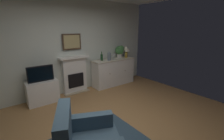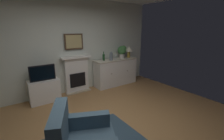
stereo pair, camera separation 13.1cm
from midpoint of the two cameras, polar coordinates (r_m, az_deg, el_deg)
name	(u,v)px [view 1 (the left image)]	position (r m, az deg, el deg)	size (l,w,h in m)	color
ground_plane	(116,130)	(3.27, 0.35, -21.29)	(5.80, 4.69, 0.10)	#9E7042
wall_rear	(66,47)	(4.72, -17.13, 8.01)	(5.80, 0.06, 2.73)	silver
fireplace_unit	(75,75)	(4.81, -14.33, -1.65)	(0.87, 0.30, 1.10)	white
framed_picture	(72,42)	(4.68, -15.32, 9.95)	(0.55, 0.04, 0.45)	#473323
sideboard_cabinet	(114,72)	(5.33, -0.13, -0.70)	(1.51, 0.49, 0.89)	white
table_lamp	(126,50)	(5.54, 4.57, 7.48)	(0.26, 0.26, 0.40)	#B79338
wine_bottle	(102,57)	(5.00, -4.55, 4.67)	(0.08, 0.08, 0.29)	#193F1E
wine_glass_left	(113,56)	(5.12, -0.46, 5.14)	(0.07, 0.07, 0.16)	silver
wine_glass_center	(114,55)	(5.24, 0.06, 5.36)	(0.07, 0.07, 0.16)	silver
vase_decorative	(109,56)	(5.03, -1.82, 5.16)	(0.11, 0.11, 0.28)	slate
tv_cabinet	(43,92)	(4.48, -24.89, -7.28)	(0.75, 0.42, 0.59)	white
tv_set	(41,74)	(4.31, -25.53, -1.25)	(0.62, 0.07, 0.40)	black
potted_plant_small	(120,51)	(5.41, 2.19, 7.10)	(0.30, 0.30, 0.43)	beige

